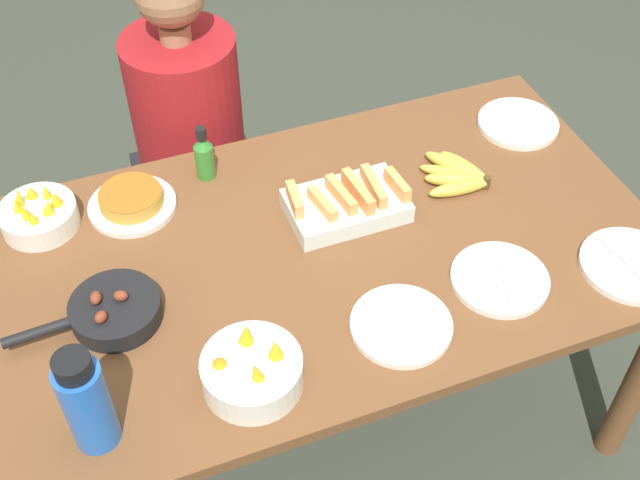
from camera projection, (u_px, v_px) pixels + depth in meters
The scene contains 15 objects.
ground_plane at pixel (320, 415), 2.43m from camera, with size 14.00×14.00×0.00m, color #383D33.
dining_table at pixel (320, 275), 1.97m from camera, with size 1.62×0.91×0.74m.
banana_bunch at pixel (459, 175), 2.05m from camera, with size 0.18×0.19×0.04m.
melon_tray at pixel (347, 203), 1.96m from camera, with size 0.29×0.18×0.09m.
skillet at pixel (113, 311), 1.73m from camera, with size 0.34×0.20×0.08m.
frittata_plate_center at pixel (132, 201), 1.98m from camera, with size 0.22×0.22×0.05m.
empty_plate_near_front at pixel (500, 279), 1.82m from camera, with size 0.22×0.22×0.02m.
empty_plate_far_left at pixel (518, 123), 2.22m from camera, with size 0.22×0.22×0.02m.
empty_plate_far_right at pixel (401, 325), 1.73m from camera, with size 0.22×0.22×0.02m.
empty_plate_mid_edge at pixel (631, 265), 1.85m from camera, with size 0.24×0.24×0.02m.
fruit_bowl_mango at pixel (39, 215), 1.93m from camera, with size 0.19×0.19×0.11m.
fruit_bowl_citrus at pixel (252, 371), 1.61m from camera, with size 0.21×0.21×0.13m.
water_bottle at pixel (86, 402), 1.47m from camera, with size 0.09×0.09×0.25m.
hot_sauce_bottle at pixel (204, 155), 2.03m from camera, with size 0.05×0.05×0.15m.
person_figure at pixel (195, 169), 2.48m from camera, with size 0.35×0.35×1.18m.
Camera 1 is at (-0.46, -1.22, 2.12)m, focal length 45.00 mm.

